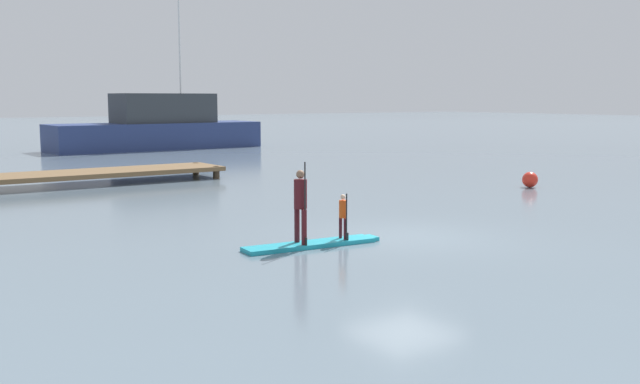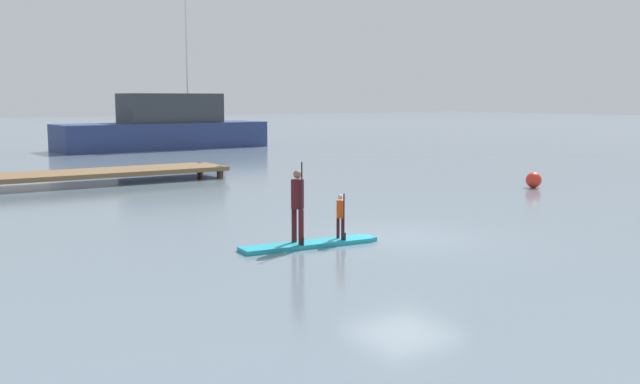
% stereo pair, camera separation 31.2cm
% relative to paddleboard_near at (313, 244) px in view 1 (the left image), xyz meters
% --- Properties ---
extents(ground_plane, '(240.00, 240.00, 0.00)m').
position_rel_paddleboard_near_xyz_m(ground_plane, '(2.57, -0.27, -0.05)').
color(ground_plane, slate).
extents(paddleboard_near, '(3.41, 0.92, 0.10)m').
position_rel_paddleboard_near_xyz_m(paddleboard_near, '(0.00, 0.00, 0.00)').
color(paddleboard_near, '#1E9EB2').
rests_on(paddleboard_near, ground).
extents(paddler_adult, '(0.32, 0.52, 1.88)m').
position_rel_paddleboard_near_xyz_m(paddler_adult, '(-0.31, 0.02, 1.01)').
color(paddler_adult, '#4C1419').
rests_on(paddler_adult, paddleboard_near).
extents(paddler_child_solo, '(0.20, 0.38, 1.09)m').
position_rel_paddleboard_near_xyz_m(paddler_child_solo, '(0.80, -0.09, 0.64)').
color(paddler_child_solo, '#4C1419').
rests_on(paddler_child_solo, paddleboard_near).
extents(fishing_boat_white_large, '(14.06, 4.20, 12.58)m').
position_rel_paddleboard_near_xyz_m(fishing_boat_white_large, '(9.74, 32.62, 1.37)').
color(fishing_boat_white_large, navy).
rests_on(fishing_boat_white_large, ground).
extents(floating_dock, '(11.61, 2.61, 0.51)m').
position_rel_paddleboard_near_xyz_m(floating_dock, '(-0.85, 15.10, 0.37)').
color(floating_dock, brown).
rests_on(floating_dock, ground).
extents(mooring_buoy_mid, '(0.59, 0.59, 0.59)m').
position_rel_paddleboard_near_xyz_m(mooring_buoy_mid, '(13.05, 4.47, 0.25)').
color(mooring_buoy_mid, red).
rests_on(mooring_buoy_mid, ground).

